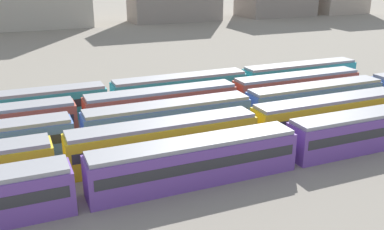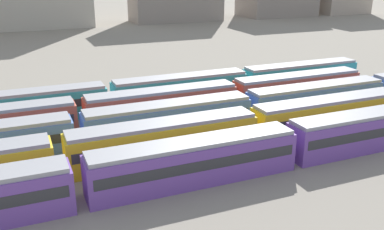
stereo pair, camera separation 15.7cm
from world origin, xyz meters
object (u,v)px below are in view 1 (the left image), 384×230
Objects in this scene: train_track_0 at (290,144)px; train_track_2 at (169,119)px; train_track_1 at (165,140)px; train_track_3 at (80,115)px; train_track_4 at (109,97)px.

train_track_0 and train_track_2 have the same top height.
train_track_1 is 1.25× the size of train_track_3.
train_track_1 is 15.70m from train_track_4.
train_track_1 is at bearing -59.79° from train_track_3.
train_track_2 and train_track_4 have the same top height.
train_track_1 is 12.04m from train_track_3.
train_track_1 is 5.70m from train_track_2.
train_track_3 and train_track_4 have the same top height.
train_track_2 and train_track_3 have the same top height.
train_track_3 is (-8.40, 5.20, 0.00)m from train_track_2.
train_track_2 is at bearing -31.76° from train_track_3.
train_track_0 is 11.52m from train_track_1.
train_track_0 is at bearing -26.84° from train_track_1.
train_track_3 is at bearing 136.32° from train_track_0.
train_track_1 is 1.00× the size of train_track_2.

